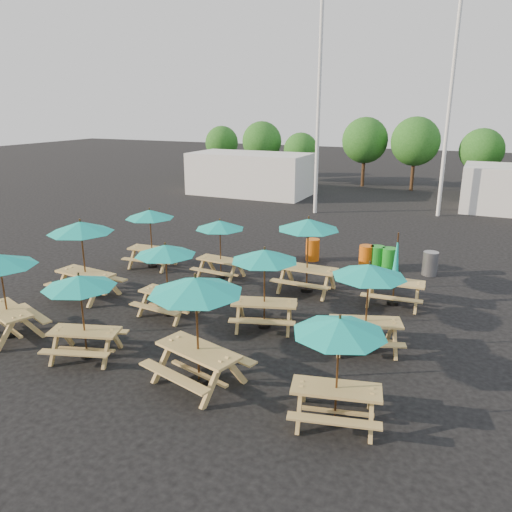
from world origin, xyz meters
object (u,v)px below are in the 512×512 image
at_px(picnic_unit_9, 339,333).
at_px(picnic_unit_11, 395,275).
at_px(picnic_unit_7, 265,261).
at_px(picnic_unit_5, 220,229).
at_px(picnic_unit_3, 80,287).
at_px(picnic_unit_6, 196,293).
at_px(picnic_unit_8, 308,229).
at_px(waste_bin_4, 430,264).
at_px(waste_bin_1, 366,257).
at_px(waste_bin_3, 389,259).
at_px(picnic_unit_2, 150,218).
at_px(picnic_unit_10, 369,276).
at_px(picnic_unit_1, 81,232).
at_px(waste_bin_2, 377,257).
at_px(picnic_unit_0, 0,266).
at_px(picnic_unit_4, 166,255).
at_px(waste_bin_0, 313,250).

bearing_deg(picnic_unit_9, picnic_unit_11, 77.04).
bearing_deg(picnic_unit_7, picnic_unit_5, 116.72).
bearing_deg(picnic_unit_5, picnic_unit_3, -88.10).
xyz_separation_m(picnic_unit_5, picnic_unit_9, (6.04, -6.48, 0.07)).
relative_size(picnic_unit_6, picnic_unit_11, 1.10).
distance_m(picnic_unit_7, picnic_unit_11, 4.45).
xyz_separation_m(picnic_unit_8, waste_bin_4, (3.52, 3.43, -1.69)).
distance_m(waste_bin_1, waste_bin_3, 0.85).
distance_m(picnic_unit_5, picnic_unit_9, 8.86).
relative_size(picnic_unit_2, waste_bin_3, 2.59).
distance_m(picnic_unit_7, waste_bin_4, 7.67).
relative_size(picnic_unit_10, waste_bin_1, 2.71).
distance_m(picnic_unit_1, waste_bin_2, 10.55).
xyz_separation_m(picnic_unit_9, waste_bin_2, (-1.21, 9.90, -1.45)).
height_order(picnic_unit_5, picnic_unit_9, picnic_unit_9).
height_order(picnic_unit_0, waste_bin_1, picnic_unit_0).
distance_m(picnic_unit_8, waste_bin_1, 3.91).
relative_size(picnic_unit_8, waste_bin_2, 2.87).
bearing_deg(picnic_unit_4, waste_bin_4, 51.36).
relative_size(picnic_unit_6, waste_bin_4, 2.91).
bearing_deg(picnic_unit_9, picnic_unit_2, 130.90).
xyz_separation_m(picnic_unit_8, waste_bin_0, (-0.92, 3.37, -1.69)).
height_order(picnic_unit_7, waste_bin_0, picnic_unit_7).
relative_size(picnic_unit_3, picnic_unit_7, 0.94).
bearing_deg(waste_bin_2, waste_bin_3, -9.19).
bearing_deg(picnic_unit_2, picnic_unit_10, -25.94).
relative_size(picnic_unit_4, picnic_unit_8, 0.87).
distance_m(picnic_unit_6, waste_bin_0, 9.96).
xyz_separation_m(picnic_unit_5, waste_bin_3, (5.28, 3.34, -1.38)).
bearing_deg(picnic_unit_9, waste_bin_4, 72.84).
xyz_separation_m(waste_bin_0, waste_bin_4, (4.44, 0.06, 0.00)).
relative_size(picnic_unit_2, waste_bin_0, 2.59).
relative_size(picnic_unit_4, picnic_unit_10, 0.92).
bearing_deg(picnic_unit_8, picnic_unit_2, -179.57).
relative_size(picnic_unit_4, picnic_unit_9, 0.98).
relative_size(picnic_unit_2, waste_bin_4, 2.59).
bearing_deg(picnic_unit_11, picnic_unit_3, -137.36).
height_order(waste_bin_0, waste_bin_4, same).
bearing_deg(picnic_unit_3, picnic_unit_8, 44.43).
xyz_separation_m(picnic_unit_1, picnic_unit_3, (2.84, -3.12, -0.31)).
bearing_deg(picnic_unit_11, waste_bin_2, 105.55).
relative_size(picnic_unit_1, picnic_unit_6, 1.00).
xyz_separation_m(picnic_unit_11, waste_bin_1, (-1.58, 3.27, -0.51)).
distance_m(picnic_unit_3, waste_bin_0, 10.30).
distance_m(picnic_unit_2, picnic_unit_9, 11.13).
distance_m(picnic_unit_4, waste_bin_1, 8.19).
bearing_deg(picnic_unit_8, picnic_unit_10, -49.92).
bearing_deg(waste_bin_3, picnic_unit_8, -122.05).
distance_m(picnic_unit_6, picnic_unit_11, 7.27).
bearing_deg(waste_bin_1, waste_bin_4, 3.06).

